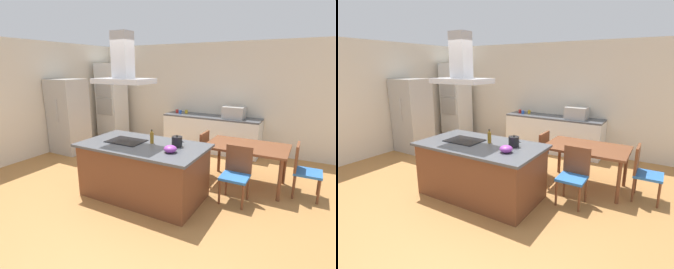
{
  "view_description": "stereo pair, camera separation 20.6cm",
  "coord_description": "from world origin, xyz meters",
  "views": [
    {
      "loc": [
        2.31,
        -3.35,
        2.11
      ],
      "look_at": [
        0.24,
        0.4,
        1.0
      ],
      "focal_mm": 28.09,
      "sensor_mm": 36.0,
      "label": 1
    },
    {
      "loc": [
        2.49,
        -3.24,
        2.11
      ],
      "look_at": [
        0.24,
        0.4,
        1.0
      ],
      "focal_mm": 28.09,
      "sensor_mm": 36.0,
      "label": 2
    }
  ],
  "objects": [
    {
      "name": "dining_table",
      "position": [
        1.38,
        1.26,
        0.67
      ],
      "size": [
        1.4,
        0.9,
        0.75
      ],
      "color": "brown",
      "rests_on": "ground"
    },
    {
      "name": "countertop_microwave",
      "position": [
        0.68,
        2.88,
        1.04
      ],
      "size": [
        0.5,
        0.38,
        0.28
      ],
      "primitive_type": "cube",
      "color": "#B2AFAA",
      "rests_on": "back_counter"
    },
    {
      "name": "coffee_mug_blue",
      "position": [
        -0.73,
        2.82,
        0.95
      ],
      "size": [
        0.08,
        0.08,
        0.09
      ],
      "primitive_type": "cylinder",
      "color": "#2D56B2",
      "rests_on": "back_counter"
    },
    {
      "name": "refrigerator",
      "position": [
        -2.98,
        1.1,
        0.91
      ],
      "size": [
        0.8,
        0.73,
        1.82
      ],
      "color": "#B2AFAA",
      "rests_on": "ground"
    },
    {
      "name": "chair_at_right_end",
      "position": [
        2.3,
        1.26,
        0.51
      ],
      "size": [
        0.42,
        0.42,
        0.89
      ],
      "color": "#2D6BB7",
      "rests_on": "ground"
    },
    {
      "name": "cooktop",
      "position": [
        -0.33,
        0.0,
        0.91
      ],
      "size": [
        0.6,
        0.44,
        0.01
      ],
      "primitive_type": "cube",
      "color": "black",
      "rests_on": "kitchen_island"
    },
    {
      "name": "wall_back",
      "position": [
        0.0,
        3.25,
        1.35
      ],
      "size": [
        7.2,
        0.1,
        2.7
      ],
      "primitive_type": "cube",
      "color": "beige",
      "rests_on": "ground"
    },
    {
      "name": "wall_oven_stack",
      "position": [
        -2.9,
        2.65,
        1.1
      ],
      "size": [
        0.7,
        0.66,
        2.2
      ],
      "color": "silver",
      "rests_on": "ground"
    },
    {
      "name": "wall_left",
      "position": [
        -3.45,
        1.0,
        1.35
      ],
      "size": [
        0.1,
        8.8,
        2.7
      ],
      "primitive_type": "cube",
      "color": "beige",
      "rests_on": "ground"
    },
    {
      "name": "coffee_mug_yellow",
      "position": [
        -0.61,
        2.95,
        0.95
      ],
      "size": [
        0.08,
        0.08,
        0.09
      ],
      "primitive_type": "cylinder",
      "color": "gold",
      "rests_on": "back_counter"
    },
    {
      "name": "coffee_mug_red",
      "position": [
        -0.87,
        2.91,
        0.95
      ],
      "size": [
        0.08,
        0.08,
        0.09
      ],
      "primitive_type": "cylinder",
      "color": "red",
      "rests_on": "back_counter"
    },
    {
      "name": "olive_oil_bottle",
      "position": [
        0.1,
        0.12,
        1.0
      ],
      "size": [
        0.06,
        0.06,
        0.23
      ],
      "color": "olive",
      "rests_on": "kitchen_island"
    },
    {
      "name": "chair_facing_island",
      "position": [
        1.38,
        0.59,
        0.51
      ],
      "size": [
        0.42,
        0.42,
        0.89
      ],
      "color": "#2D6BB7",
      "rests_on": "ground"
    },
    {
      "name": "chair_at_left_end",
      "position": [
        0.47,
        1.26,
        0.51
      ],
      "size": [
        0.42,
        0.42,
        0.89
      ],
      "color": "#2D6BB7",
      "rests_on": "ground"
    },
    {
      "name": "mixing_bowl",
      "position": [
        0.59,
        -0.15,
        0.95
      ],
      "size": [
        0.19,
        0.19,
        0.11
      ],
      "primitive_type": "ellipsoid",
      "color": "purple",
      "rests_on": "kitchen_island"
    },
    {
      "name": "tea_kettle",
      "position": [
        0.54,
        0.15,
        0.98
      ],
      "size": [
        0.22,
        0.17,
        0.19
      ],
      "color": "black",
      "rests_on": "kitchen_island"
    },
    {
      "name": "ground",
      "position": [
        0.0,
        1.5,
        0.0
      ],
      "size": [
        16.0,
        16.0,
        0.0
      ],
      "primitive_type": "plane",
      "color": "#AD753D"
    },
    {
      "name": "kitchen_island",
      "position": [
        0.0,
        0.0,
        0.45
      ],
      "size": [
        2.03,
        1.14,
        0.9
      ],
      "color": "brown",
      "rests_on": "ground"
    },
    {
      "name": "back_counter",
      "position": [
        0.12,
        2.88,
        0.45
      ],
      "size": [
        2.43,
        0.62,
        0.9
      ],
      "color": "silver",
      "rests_on": "ground"
    },
    {
      "name": "range_hood",
      "position": [
        -0.33,
        0.0,
        2.1
      ],
      "size": [
        0.9,
        0.55,
        0.78
      ],
      "color": "#ADADB2"
    }
  ]
}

